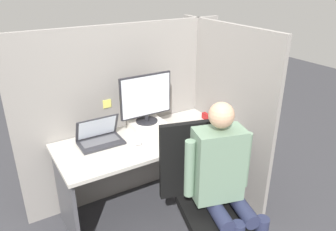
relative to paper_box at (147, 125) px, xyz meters
The scene contains 12 objects.
ground_plane 0.92m from the paper_box, 101.54° to the right, with size 12.00×12.00×0.00m, color #3D3D42.
cubicle_panel_back 0.23m from the paper_box, 116.26° to the left, with size 2.01×0.05×1.66m.
cubicle_panel_right 0.72m from the paper_box, 18.11° to the right, with size 0.04×1.30×1.66m.
desk 0.28m from the paper_box, 122.66° to the right, with size 1.51×0.67×0.74m.
paper_box is the anchor object (origin of this frame).
monitor 0.26m from the paper_box, 90.00° to the left, with size 0.49×0.20×0.44m.
laptop 0.46m from the paper_box, behind, with size 0.36×0.23×0.23m.
mouse 0.31m from the paper_box, 130.83° to the right, with size 0.06×0.05×0.04m.
stapler 0.61m from the paper_box, 13.16° to the right, with size 0.04×0.16×0.06m.
carrot_toy 0.39m from the paper_box, 82.69° to the right, with size 0.05×0.15×0.05m.
office_chair 0.86m from the paper_box, 88.05° to the right, with size 0.57×0.62×1.07m.
person 1.00m from the paper_box, 85.76° to the right, with size 0.47×0.49×1.30m.
Camera 1 is at (-1.12, -1.90, 2.05)m, focal length 35.00 mm.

